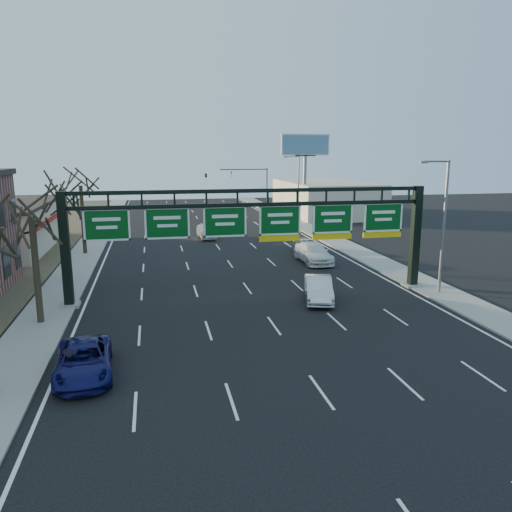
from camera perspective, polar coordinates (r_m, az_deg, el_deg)
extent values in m
plane|color=black|center=(26.28, 3.12, -9.39)|extent=(160.00, 160.00, 0.00)
cube|color=gray|center=(45.13, -19.68, -0.96)|extent=(3.00, 120.00, 0.12)
cube|color=gray|center=(48.61, 11.71, 0.36)|extent=(3.00, 120.00, 0.12)
cube|color=white|center=(45.14, -3.38, -0.35)|extent=(21.60, 120.00, 0.01)
cube|color=black|center=(32.65, -20.95, 0.61)|extent=(0.55, 0.55, 7.20)
cube|color=gray|center=(33.46, -20.51, -5.28)|extent=(1.20, 1.20, 0.20)
cube|color=black|center=(36.93, 17.73, 2.05)|extent=(0.55, 0.55, 7.20)
cube|color=gray|center=(37.65, 17.39, -3.20)|extent=(1.20, 1.20, 0.20)
cube|color=black|center=(32.39, -0.39, 7.47)|extent=(23.40, 0.25, 0.25)
cube|color=black|center=(32.47, -0.39, 5.89)|extent=(23.40, 0.25, 0.25)
cube|color=#044514|center=(32.09, -16.68, 3.43)|extent=(2.80, 0.10, 2.00)
cube|color=#044514|center=(31.98, -10.11, 3.72)|extent=(2.80, 0.10, 2.00)
cube|color=#044514|center=(32.29, -3.58, 3.96)|extent=(2.80, 0.10, 2.00)
cube|color=#044514|center=(33.00, 2.74, 4.14)|extent=(2.80, 0.10, 2.00)
cube|color=yellow|center=(33.19, 2.72, 2.05)|extent=(2.80, 0.10, 0.40)
cube|color=#044514|center=(34.10, 8.74, 4.26)|extent=(2.80, 0.10, 2.00)
cube|color=yellow|center=(34.28, 8.68, 2.24)|extent=(2.80, 0.10, 0.40)
cube|color=#044514|center=(35.54, 14.31, 4.33)|extent=(2.80, 0.10, 2.00)
cube|color=yellow|center=(35.72, 14.21, 2.39)|extent=(2.80, 0.10, 0.40)
cube|color=maroon|center=(54.01, -22.43, 4.00)|extent=(1.20, 18.00, 0.40)
cube|color=#BBAE9B|center=(78.55, 7.96, 6.58)|extent=(12.00, 20.00, 5.00)
cylinder|color=#30271A|center=(30.05, -23.83, -1.39)|extent=(0.36, 0.36, 6.08)
cylinder|color=#30271A|center=(39.65, -20.97, 2.38)|extent=(0.36, 0.36, 6.84)
cylinder|color=#30271A|center=(49.47, -19.18, 4.01)|extent=(0.36, 0.36, 6.46)
cylinder|color=slate|center=(35.55, 20.67, 3.16)|extent=(0.20, 0.20, 9.00)
cylinder|color=slate|center=(34.74, 19.92, 10.33)|extent=(1.80, 0.12, 0.12)
cube|color=slate|center=(34.28, 18.61, 10.32)|extent=(0.50, 0.22, 0.15)
cylinder|color=slate|center=(66.61, 4.87, 7.56)|extent=(0.20, 0.20, 9.00)
cylinder|color=slate|center=(66.18, 4.17, 11.36)|extent=(1.80, 0.12, 0.12)
cube|color=slate|center=(65.94, 3.40, 11.33)|extent=(0.50, 0.22, 0.15)
cylinder|color=slate|center=(72.09, 5.57, 7.77)|extent=(0.50, 0.50, 9.00)
cube|color=slate|center=(71.91, 5.64, 11.35)|extent=(3.00, 0.30, 0.20)
cube|color=white|center=(71.92, 5.67, 12.55)|extent=(7.00, 0.30, 3.00)
cube|color=teal|center=(71.73, 5.71, 12.55)|extent=(6.60, 0.05, 2.60)
cylinder|color=black|center=(80.96, 1.26, 7.55)|extent=(0.18, 0.18, 7.00)
cylinder|color=black|center=(80.01, -1.42, 9.87)|extent=(7.60, 0.14, 0.14)
imported|color=black|center=(79.71, -2.85, 9.27)|extent=(0.20, 0.20, 1.00)
imported|color=black|center=(79.19, -5.75, 9.21)|extent=(0.54, 0.54, 1.62)
imported|color=#121251|center=(23.13, -19.09, -11.22)|extent=(2.71, 5.21, 1.40)
imported|color=silver|center=(32.71, 7.16, -3.75)|extent=(2.79, 4.99, 1.56)
imported|color=white|center=(43.96, 6.55, 0.35)|extent=(2.41, 5.75, 1.66)
imported|color=#434749|center=(48.21, 5.65, 1.23)|extent=(2.32, 4.32, 1.40)
imported|color=silver|center=(56.11, -5.69, 2.76)|extent=(1.86, 4.56, 1.47)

